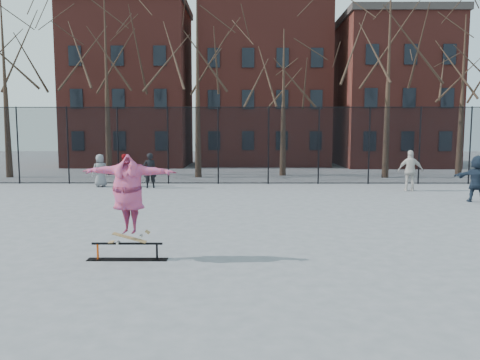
{
  "coord_description": "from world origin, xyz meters",
  "views": [
    {
      "loc": [
        -0.1,
        -11.2,
        2.82
      ],
      "look_at": [
        -0.19,
        1.5,
        1.45
      ],
      "focal_mm": 35.0,
      "sensor_mm": 36.0,
      "label": 1
    }
  ],
  "objects_px": {
    "bystander_red": "(124,170)",
    "bystander_grey": "(100,170)",
    "skateboard": "(130,240)",
    "bystander_navy": "(477,179)",
    "bystander_black": "(150,171)",
    "bystander_white": "(410,171)",
    "skate_rail": "(127,253)",
    "skater": "(129,199)"
  },
  "relations": [
    {
      "from": "skater",
      "to": "bystander_grey",
      "type": "distance_m",
      "value": 13.79
    },
    {
      "from": "bystander_black",
      "to": "bystander_red",
      "type": "distance_m",
      "value": 1.61
    },
    {
      "from": "bystander_grey",
      "to": "bystander_white",
      "type": "xyz_separation_m",
      "value": [
        14.76,
        -1.43,
        0.13
      ]
    },
    {
      "from": "skateboard",
      "to": "bystander_navy",
      "type": "relative_size",
      "value": 0.44
    },
    {
      "from": "skater",
      "to": "bystander_navy",
      "type": "relative_size",
      "value": 1.14
    },
    {
      "from": "skater",
      "to": "bystander_white",
      "type": "bearing_deg",
      "value": 55.45
    },
    {
      "from": "skate_rail",
      "to": "bystander_grey",
      "type": "bearing_deg",
      "value": 109.25
    },
    {
      "from": "skate_rail",
      "to": "skater",
      "type": "xyz_separation_m",
      "value": [
        0.06,
        -0.0,
        1.18
      ]
    },
    {
      "from": "skateboard",
      "to": "bystander_navy",
      "type": "bearing_deg",
      "value": 35.43
    },
    {
      "from": "bystander_grey",
      "to": "bystander_black",
      "type": "height_order",
      "value": "bystander_black"
    },
    {
      "from": "bystander_navy",
      "to": "bystander_grey",
      "type": "bearing_deg",
      "value": 9.82
    },
    {
      "from": "bystander_red",
      "to": "skate_rail",
      "type": "bearing_deg",
      "value": 80.23
    },
    {
      "from": "bystander_black",
      "to": "bystander_navy",
      "type": "distance_m",
      "value": 14.3
    },
    {
      "from": "skateboard",
      "to": "bystander_black",
      "type": "bearing_deg",
      "value": 99.28
    },
    {
      "from": "skater",
      "to": "bystander_navy",
      "type": "distance_m",
      "value": 14.22
    },
    {
      "from": "skate_rail",
      "to": "bystander_red",
      "type": "height_order",
      "value": "bystander_red"
    },
    {
      "from": "skateboard",
      "to": "bystander_navy",
      "type": "distance_m",
      "value": 14.22
    },
    {
      "from": "skater",
      "to": "bystander_black",
      "type": "distance_m",
      "value": 12.72
    },
    {
      "from": "skate_rail",
      "to": "bystander_black",
      "type": "height_order",
      "value": "bystander_black"
    },
    {
      "from": "skate_rail",
      "to": "bystander_navy",
      "type": "height_order",
      "value": "bystander_navy"
    },
    {
      "from": "skate_rail",
      "to": "skateboard",
      "type": "distance_m",
      "value": 0.29
    },
    {
      "from": "skateboard",
      "to": "bystander_red",
      "type": "relative_size",
      "value": 0.5
    },
    {
      "from": "bystander_grey",
      "to": "bystander_red",
      "type": "xyz_separation_m",
      "value": [
        1.11,
        0.3,
        -0.01
      ]
    },
    {
      "from": "skateboard",
      "to": "bystander_navy",
      "type": "xyz_separation_m",
      "value": [
        11.58,
        8.24,
        0.49
      ]
    },
    {
      "from": "bystander_grey",
      "to": "bystander_black",
      "type": "distance_m",
      "value": 2.58
    },
    {
      "from": "bystander_black",
      "to": "bystander_red",
      "type": "bearing_deg",
      "value": -39.96
    },
    {
      "from": "skater",
      "to": "bystander_white",
      "type": "height_order",
      "value": "skater"
    },
    {
      "from": "bystander_black",
      "to": "bystander_red",
      "type": "height_order",
      "value": "bystander_black"
    },
    {
      "from": "skate_rail",
      "to": "skater",
      "type": "height_order",
      "value": "skater"
    },
    {
      "from": "bystander_red",
      "to": "bystander_grey",
      "type": "bearing_deg",
      "value": -9.21
    },
    {
      "from": "bystander_black",
      "to": "bystander_white",
      "type": "height_order",
      "value": "bystander_white"
    },
    {
      "from": "skate_rail",
      "to": "skater",
      "type": "relative_size",
      "value": 0.83
    },
    {
      "from": "skateboard",
      "to": "skate_rail",
      "type": "bearing_deg",
      "value": 180.0
    },
    {
      "from": "bystander_red",
      "to": "bystander_navy",
      "type": "bearing_deg",
      "value": 137.24
    },
    {
      "from": "bystander_white",
      "to": "skater",
      "type": "bearing_deg",
      "value": 60.03
    },
    {
      "from": "bystander_red",
      "to": "bystander_white",
      "type": "xyz_separation_m",
      "value": [
        13.65,
        -1.73,
        0.14
      ]
    },
    {
      "from": "bystander_grey",
      "to": "bystander_navy",
      "type": "relative_size",
      "value": 0.89
    },
    {
      "from": "bystander_grey",
      "to": "bystander_black",
      "type": "xyz_separation_m",
      "value": [
        2.54,
        -0.44,
        0.04
      ]
    },
    {
      "from": "skate_rail",
      "to": "bystander_black",
      "type": "xyz_separation_m",
      "value": [
        -1.99,
        12.55,
        0.7
      ]
    },
    {
      "from": "skate_rail",
      "to": "bystander_white",
      "type": "height_order",
      "value": "bystander_white"
    },
    {
      "from": "skater",
      "to": "bystander_grey",
      "type": "height_order",
      "value": "skater"
    },
    {
      "from": "bystander_black",
      "to": "bystander_white",
      "type": "xyz_separation_m",
      "value": [
        12.22,
        -0.99,
        0.09
      ]
    }
  ]
}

